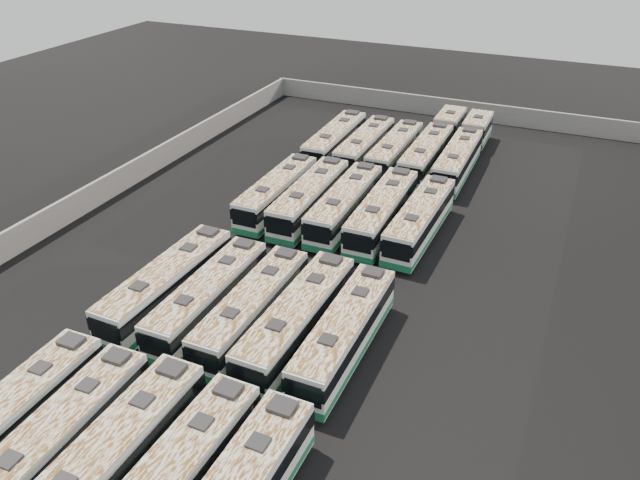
{
  "coord_description": "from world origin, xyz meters",
  "views": [
    {
      "loc": [
        14.65,
        -34.92,
        24.18
      ],
      "look_at": [
        -1.27,
        0.91,
        1.6
      ],
      "focal_mm": 35.0,
      "sensor_mm": 36.0,
      "label": 1
    }
  ],
  "objects_px": {
    "bus_midfront_left": "(208,297)",
    "bus_back_center": "(395,151)",
    "bus_midfront_far_right": "(344,334)",
    "bus_midback_far_right": "(420,220)",
    "bus_front_center": "(111,461)",
    "bus_midfront_center": "(252,309)",
    "bus_midback_center": "(345,205)",
    "bus_midback_right": "(382,212)",
    "bus_back_far_right": "(464,150)",
    "bus_back_left": "(365,146)",
    "bus_front_left": "(57,441)",
    "bus_midfront_right": "(297,320)",
    "bus_midback_left": "(310,198)",
    "bus_midfront_far_left": "(168,284)",
    "bus_front_far_left": "(9,421)",
    "bus_back_right": "(434,144)",
    "bus_back_far_left": "(335,141)",
    "bus_midback_far_left": "(277,193)"
  },
  "relations": [
    {
      "from": "bus_midback_center",
      "to": "bus_back_right",
      "type": "bearing_deg",
      "value": 78.06
    },
    {
      "from": "bus_back_left",
      "to": "bus_back_right",
      "type": "xyz_separation_m",
      "value": [
        6.11,
        3.26,
        0.01
      ]
    },
    {
      "from": "bus_front_left",
      "to": "bus_midfront_right",
      "type": "relative_size",
      "value": 0.96
    },
    {
      "from": "bus_midback_left",
      "to": "bus_back_right",
      "type": "height_order",
      "value": "bus_midback_left"
    },
    {
      "from": "bus_front_far_left",
      "to": "bus_back_far_left",
      "type": "height_order",
      "value": "bus_back_far_left"
    },
    {
      "from": "bus_front_center",
      "to": "bus_midfront_right",
      "type": "bearing_deg",
      "value": 76.41
    },
    {
      "from": "bus_front_left",
      "to": "bus_midback_center",
      "type": "relative_size",
      "value": 0.97
    },
    {
      "from": "bus_midfront_left",
      "to": "bus_front_center",
      "type": "bearing_deg",
      "value": -76.9
    },
    {
      "from": "bus_midfront_far_left",
      "to": "bus_midback_center",
      "type": "bearing_deg",
      "value": 69.29
    },
    {
      "from": "bus_front_far_left",
      "to": "bus_midfront_left",
      "type": "bearing_deg",
      "value": 74.92
    },
    {
      "from": "bus_midfront_right",
      "to": "bus_midback_left",
      "type": "bearing_deg",
      "value": 113.22
    },
    {
      "from": "bus_midback_far_right",
      "to": "bus_midfront_right",
      "type": "bearing_deg",
      "value": -100.44
    },
    {
      "from": "bus_midfront_far_left",
      "to": "bus_midback_center",
      "type": "relative_size",
      "value": 1.0
    },
    {
      "from": "bus_midback_center",
      "to": "bus_midback_left",
      "type": "bearing_deg",
      "value": -179.47
    },
    {
      "from": "bus_back_center",
      "to": "bus_back_far_right",
      "type": "distance_m",
      "value": 6.81
    },
    {
      "from": "bus_back_far_left",
      "to": "bus_back_right",
      "type": "height_order",
      "value": "bus_back_far_left"
    },
    {
      "from": "bus_front_far_left",
      "to": "bus_front_center",
      "type": "height_order",
      "value": "bus_front_center"
    },
    {
      "from": "bus_front_far_left",
      "to": "bus_back_far_right",
      "type": "xyz_separation_m",
      "value": [
        12.31,
        43.84,
        0.02
      ]
    },
    {
      "from": "bus_front_far_left",
      "to": "bus_back_center",
      "type": "xyz_separation_m",
      "value": [
        6.23,
        40.76,
        -0.0
      ]
    },
    {
      "from": "bus_midfront_right",
      "to": "bus_midback_left",
      "type": "distance_m",
      "value": 16.38
    },
    {
      "from": "bus_midfront_left",
      "to": "bus_back_right",
      "type": "relative_size",
      "value": 0.63
    },
    {
      "from": "bus_midfront_far_right",
      "to": "bus_midback_far_right",
      "type": "height_order",
      "value": "bus_midback_far_right"
    },
    {
      "from": "bus_front_left",
      "to": "bus_midfront_left",
      "type": "height_order",
      "value": "bus_front_left"
    },
    {
      "from": "bus_front_left",
      "to": "bus_back_right",
      "type": "bearing_deg",
      "value": 80.61
    },
    {
      "from": "bus_front_center",
      "to": "bus_back_far_right",
      "type": "relative_size",
      "value": 0.66
    },
    {
      "from": "bus_front_center",
      "to": "bus_midfront_center",
      "type": "relative_size",
      "value": 1.05
    },
    {
      "from": "bus_front_center",
      "to": "bus_midback_right",
      "type": "xyz_separation_m",
      "value": [
        3.2,
        27.96,
        0.0
      ]
    },
    {
      "from": "bus_midfront_center",
      "to": "bus_midfront_far_left",
      "type": "bearing_deg",
      "value": 179.46
    },
    {
      "from": "bus_midback_far_left",
      "to": "bus_front_center",
      "type": "bearing_deg",
      "value": -78.18
    },
    {
      "from": "bus_midfront_center",
      "to": "bus_midback_center",
      "type": "bearing_deg",
      "value": 90.23
    },
    {
      "from": "bus_midback_far_left",
      "to": "bus_back_far_right",
      "type": "relative_size",
      "value": 0.64
    },
    {
      "from": "bus_midfront_center",
      "to": "bus_midback_far_right",
      "type": "height_order",
      "value": "bus_midback_far_right"
    },
    {
      "from": "bus_midfront_left",
      "to": "bus_midfront_center",
      "type": "distance_m",
      "value": 3.12
    },
    {
      "from": "bus_midfront_center",
      "to": "bus_back_center",
      "type": "relative_size",
      "value": 1.0
    },
    {
      "from": "bus_back_left",
      "to": "bus_back_far_right",
      "type": "height_order",
      "value": "bus_back_left"
    },
    {
      "from": "bus_midback_center",
      "to": "bus_midback_right",
      "type": "height_order",
      "value": "bus_midback_right"
    },
    {
      "from": "bus_front_center",
      "to": "bus_back_far_right",
      "type": "bearing_deg",
      "value": 82.36
    },
    {
      "from": "bus_midback_center",
      "to": "bus_front_far_left",
      "type": "bearing_deg",
      "value": -103.39
    },
    {
      "from": "bus_front_far_left",
      "to": "bus_midfront_far_right",
      "type": "xyz_separation_m",
      "value": [
        12.32,
        12.77,
        0.01
      ]
    },
    {
      "from": "bus_midfront_left",
      "to": "bus_midback_center",
      "type": "xyz_separation_m",
      "value": [
        3.03,
        15.3,
        0.06
      ]
    },
    {
      "from": "bus_midfront_left",
      "to": "bus_back_center",
      "type": "distance_m",
      "value": 28.24
    },
    {
      "from": "bus_front_left",
      "to": "bus_back_far_left",
      "type": "relative_size",
      "value": 0.96
    },
    {
      "from": "bus_midfront_right",
      "to": "bus_back_left",
      "type": "xyz_separation_m",
      "value": [
        -6.12,
        27.94,
        -0.05
      ]
    },
    {
      "from": "bus_midfront_far_right",
      "to": "bus_front_center",
      "type": "bearing_deg",
      "value": -115.9
    },
    {
      "from": "bus_midback_right",
      "to": "bus_back_left",
      "type": "bearing_deg",
      "value": 114.8
    },
    {
      "from": "bus_front_far_left",
      "to": "bus_back_right",
      "type": "relative_size",
      "value": 0.63
    },
    {
      "from": "bus_back_left",
      "to": "bus_back_far_right",
      "type": "distance_m",
      "value": 9.65
    },
    {
      "from": "bus_midfront_far_left",
      "to": "bus_back_right",
      "type": "xyz_separation_m",
      "value": [
        9.28,
        31.17,
        -0.03
      ]
    },
    {
      "from": "bus_midback_center",
      "to": "bus_midfront_center",
      "type": "bearing_deg",
      "value": -90.59
    },
    {
      "from": "bus_midfront_center",
      "to": "bus_midfront_far_right",
      "type": "xyz_separation_m",
      "value": [
        6.04,
        0.04,
        0.02
      ]
    }
  ]
}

